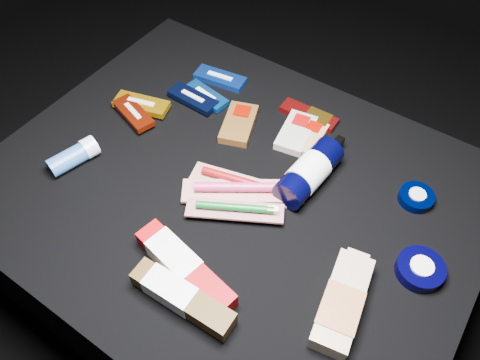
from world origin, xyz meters
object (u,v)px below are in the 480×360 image
Objects in this scene: lotion_bottle at (309,172)px; deodorant_stick at (74,156)px; bodywash_bottle at (342,304)px; toothpaste_carton_red at (181,265)px.

deodorant_stick is at bearing -147.44° from lotion_bottle.
toothpaste_carton_red is at bearing -170.62° from bodywash_bottle.
bodywash_bottle is at bearing 17.24° from deodorant_stick.
lotion_bottle is 1.09× the size of bodywash_bottle.
deodorant_stick reaches higher than toothpaste_carton_red.
lotion_bottle reaches higher than toothpaste_carton_red.
lotion_bottle reaches higher than bodywash_bottle.
lotion_bottle is 0.27m from bodywash_bottle.
bodywash_bottle is (0.18, -0.21, -0.01)m from lotion_bottle.
bodywash_bottle is at bearing -44.61° from lotion_bottle.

